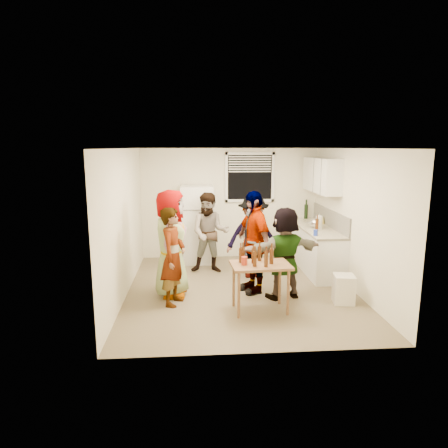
{
  "coord_description": "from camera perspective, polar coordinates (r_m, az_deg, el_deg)",
  "views": [
    {
      "loc": [
        -0.8,
        -6.77,
        2.52
      ],
      "look_at": [
        -0.27,
        0.31,
        1.15
      ],
      "focal_mm": 32.0,
      "sensor_mm": 36.0,
      "label": 1
    }
  ],
  "objects": [
    {
      "name": "guest_black",
      "position": [
        7.23,
        4.12,
        -9.52
      ],
      "size": [
        2.04,
        1.58,
        0.44
      ],
      "primitive_type": "imported",
      "rotation": [
        0.0,
        0.0,
        -1.24
      ],
      "color": "black",
      "rests_on": "ground"
    },
    {
      "name": "room",
      "position": [
        7.27,
        2.37,
        -9.36
      ],
      "size": [
        4.0,
        4.5,
        2.5
      ],
      "primitive_type": null,
      "color": "white",
      "rests_on": "ground"
    },
    {
      "name": "guest_grey",
      "position": [
        7.1,
        -7.4,
        -9.96
      ],
      "size": [
        1.91,
        1.06,
        0.58
      ],
      "primitive_type": "imported",
      "rotation": [
        0.0,
        0.0,
        1.48
      ],
      "color": "#959595",
      "rests_on": "ground"
    },
    {
      "name": "guest_back_right",
      "position": [
        8.0,
        4.1,
        -7.46
      ],
      "size": [
        1.14,
        1.68,
        0.6
      ],
      "primitive_type": "imported",
      "rotation": [
        0.0,
        0.0,
        0.06
      ],
      "color": "#45444A",
      "rests_on": "ground"
    },
    {
      "name": "guest_back_left",
      "position": [
        8.27,
        -1.99,
        -6.83
      ],
      "size": [
        0.96,
        1.71,
        0.62
      ],
      "primitive_type": "imported",
      "rotation": [
        0.0,
        0.0,
        -0.1
      ],
      "color": "brown",
      "rests_on": "ground"
    },
    {
      "name": "paper_towel",
      "position": [
        8.23,
        13.38,
        -0.73
      ],
      "size": [
        0.13,
        0.13,
        0.27
      ],
      "primitive_type": "cylinder",
      "color": "white",
      "rests_on": "countertop"
    },
    {
      "name": "picture_frame",
      "position": [
        8.84,
        13.76,
        0.59
      ],
      "size": [
        0.02,
        0.2,
        0.17
      ],
      "primitive_type": "cube",
      "color": "gold",
      "rests_on": "countertop"
    },
    {
      "name": "guest_orange",
      "position": [
        7.01,
        8.44,
        -10.29
      ],
      "size": [
        1.8,
        1.88,
        0.46
      ],
      "primitive_type": "imported",
      "rotation": [
        0.0,
        0.0,
        3.4
      ],
      "color": "#E97154",
      "rests_on": "ground"
    },
    {
      "name": "refrigerator",
      "position": [
        8.81,
        -3.84,
        -0.02
      ],
      "size": [
        0.7,
        0.7,
        1.7
      ],
      "primitive_type": "cube",
      "color": "white",
      "rests_on": "ground"
    },
    {
      "name": "red_cup",
      "position": [
        6.12,
        2.91,
        -5.84
      ],
      "size": [
        0.09,
        0.09,
        0.13
      ],
      "primitive_type": "cylinder",
      "color": "#B43219",
      "rests_on": "serving_table"
    },
    {
      "name": "beer_bottle_table",
      "position": [
        6.21,
        6.78,
        -5.65
      ],
      "size": [
        0.06,
        0.06,
        0.24
      ],
      "primitive_type": "cylinder",
      "color": "#47230C",
      "rests_on": "serving_table"
    },
    {
      "name": "counter_lower",
      "position": [
        8.57,
        12.89,
        -3.48
      ],
      "size": [
        0.6,
        2.2,
        0.86
      ],
      "primitive_type": "cube",
      "color": "white",
      "rests_on": "ground"
    },
    {
      "name": "wine_bottle",
      "position": [
        9.38,
        11.6,
        0.76
      ],
      "size": [
        0.08,
        0.08,
        0.33
      ],
      "primitive_type": "cylinder",
      "color": "black",
      "rests_on": "countertop"
    },
    {
      "name": "blue_cup",
      "position": [
        7.63,
        12.93,
        -1.61
      ],
      "size": [
        0.08,
        0.08,
        0.11
      ],
      "primitive_type": "cylinder",
      "color": "#2038AD",
      "rests_on": "countertop"
    },
    {
      "name": "countertop",
      "position": [
        8.47,
        13.02,
        -0.53
      ],
      "size": [
        0.64,
        2.22,
        0.04
      ],
      "primitive_type": "cube",
      "color": "beige",
      "rests_on": "counter_lower"
    },
    {
      "name": "trash_bin",
      "position": [
        6.89,
        16.73,
        -8.79
      ],
      "size": [
        0.37,
        0.37,
        0.47
      ],
      "primitive_type": "cube",
      "rotation": [
        0.0,
        0.0,
        -0.15
      ],
      "color": "silver",
      "rests_on": "ground"
    },
    {
      "name": "window",
      "position": [
        9.09,
        3.7,
        6.68
      ],
      "size": [
        1.12,
        0.1,
        1.06
      ],
      "primitive_type": null,
      "color": "white",
      "rests_on": "room"
    },
    {
      "name": "beer_bottle_counter",
      "position": [
        8.1,
        13.09,
        -0.91
      ],
      "size": [
        0.06,
        0.06,
        0.23
      ],
      "primitive_type": "cylinder",
      "color": "#47230C",
      "rests_on": "countertop"
    },
    {
      "name": "upper_cabinets",
      "position": [
        8.56,
        13.77,
        6.8
      ],
      "size": [
        0.34,
        1.6,
        0.7
      ],
      "primitive_type": "cube",
      "color": "white",
      "rests_on": "room"
    },
    {
      "name": "backsplash",
      "position": [
        8.52,
        14.91,
        0.82
      ],
      "size": [
        0.03,
        2.2,
        0.36
      ],
      "primitive_type": "cube",
      "color": "#ACA89E",
      "rests_on": "countertop"
    },
    {
      "name": "kettle",
      "position": [
        8.36,
        12.9,
        -0.54
      ],
      "size": [
        0.28,
        0.25,
        0.22
      ],
      "primitive_type": null,
      "rotation": [
        0.0,
        0.0,
        -0.11
      ],
      "color": "silver",
      "rests_on": "countertop"
    },
    {
      "name": "guest_stripe",
      "position": [
        6.72,
        -7.12,
        -11.19
      ],
      "size": [
        1.69,
        1.03,
        0.38
      ],
      "primitive_type": "imported",
      "rotation": [
        0.0,
        0.0,
        1.26
      ],
      "color": "#141933",
      "rests_on": "ground"
    },
    {
      "name": "serving_table",
      "position": [
        6.43,
        5.14,
        -12.19
      ],
      "size": [
        0.94,
        0.66,
        0.76
      ],
      "primitive_type": null,
      "rotation": [
        0.0,
        0.0,
        0.07
      ],
      "color": "brown",
      "rests_on": "ground"
    }
  ]
}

